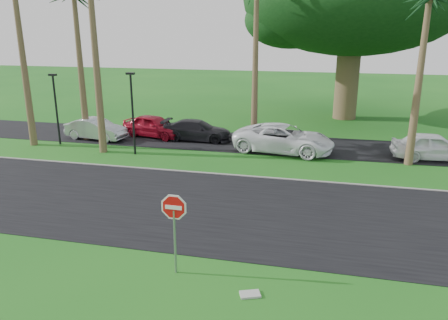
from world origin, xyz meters
name	(u,v)px	position (x,y,z in m)	size (l,w,h in m)	color
ground	(190,228)	(0.00, 0.00, 0.00)	(120.00, 120.00, 0.00)	#165917
road	(205,206)	(0.00, 2.00, 0.01)	(120.00, 8.00, 0.02)	black
parking_strip	(250,143)	(0.00, 12.50, 0.01)	(120.00, 5.00, 0.02)	black
curb	(227,175)	(0.00, 6.05, 0.03)	(120.00, 0.12, 0.06)	gray
stop_sign_near	(174,218)	(0.50, -3.00, 1.77)	(1.05, 0.07, 2.62)	gray
palm_right_near	(429,1)	(9.00, 10.00, 8.19)	(5.00, 5.00, 9.50)	brown
canopy_tree	(354,0)	(6.00, 22.00, 8.95)	(16.50, 16.50, 13.12)	brown
streetlight_left	(56,104)	(-11.50, 9.50, 2.50)	(0.45, 0.25, 4.34)	black
streetlight_right	(132,108)	(-6.00, 8.50, 2.65)	(0.45, 0.25, 4.64)	black
car_silver	(96,129)	(-9.87, 11.13, 0.68)	(1.43, 4.10, 1.35)	#A2A5A9
car_red	(154,126)	(-6.48, 12.62, 0.73)	(1.72, 4.27, 1.46)	maroon
car_dark	(197,131)	(-3.42, 12.40, 0.65)	(1.81, 4.46, 1.29)	black
car_minivan	(284,139)	(2.26, 10.88, 0.80)	(2.66, 5.78, 1.60)	white
car_pickup	(434,147)	(10.41, 11.21, 0.74)	(1.75, 4.35, 1.48)	white
utility_slab	(250,294)	(2.85, -3.65, 0.03)	(0.55, 0.35, 0.06)	#A2A39B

